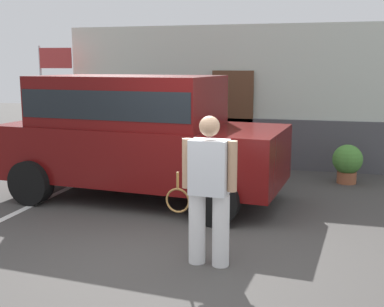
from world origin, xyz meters
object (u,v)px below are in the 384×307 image
object	(u,v)px
parked_suv	(137,131)
tennis_player_man	(209,189)
flag_pole	(49,81)
potted_plant_by_porch	(347,162)

from	to	relation	value
parked_suv	tennis_player_man	size ratio (longest dim) A/B	2.81
flag_pole	parked_suv	bearing A→B (deg)	-38.69
tennis_player_man	potted_plant_by_porch	bearing A→B (deg)	-106.94
parked_suv	flag_pole	distance (m)	4.03
potted_plant_by_porch	flag_pole	size ratio (longest dim) A/B	0.28
tennis_player_man	flag_pole	bearing A→B (deg)	-41.78
parked_suv	potted_plant_by_porch	world-z (taller)	parked_suv
flag_pole	tennis_player_man	bearing A→B (deg)	-45.17
potted_plant_by_porch	tennis_player_man	bearing A→B (deg)	-110.32
parked_suv	flag_pole	xyz separation A→B (m)	(-3.10, 2.48, 0.71)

